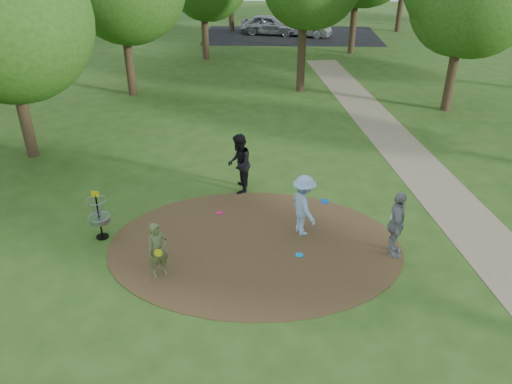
{
  "coord_description": "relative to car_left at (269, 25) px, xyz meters",
  "views": [
    {
      "loc": [
        0.4,
        -11.82,
        8.19
      ],
      "look_at": [
        0.0,
        1.2,
        1.1
      ],
      "focal_mm": 35.0,
      "sensor_mm": 36.0,
      "label": 1
    }
  ],
  "objects": [
    {
      "name": "ground",
      "position": [
        -0.2,
        -30.34,
        -0.78
      ],
      "size": [
        100.0,
        100.0,
        0.0
      ],
      "primitive_type": "plane",
      "color": "#2D5119",
      "rests_on": "ground"
    },
    {
      "name": "footpath",
      "position": [
        6.3,
        -28.34,
        -0.78
      ],
      "size": [
        7.55,
        39.89,
        0.01
      ],
      "primitive_type": "cube",
      "rotation": [
        0.0,
        0.0,
        0.14
      ],
      "color": "#8C7A5B",
      "rests_on": "ground"
    },
    {
      "name": "disc_ground_red",
      "position": [
        -1.37,
        -28.59,
        -0.75
      ],
      "size": [
        0.22,
        0.22,
        0.02
      ],
      "primitive_type": "cylinder",
      "color": "#DB154F",
      "rests_on": "dirt_clearing"
    },
    {
      "name": "player_observer_with_disc",
      "position": [
        -2.64,
        -31.73,
        -0.01
      ],
      "size": [
        0.67,
        0.61,
        1.54
      ],
      "color": "#5F6B3E",
      "rests_on": "ground"
    },
    {
      "name": "car_right",
      "position": [
        2.87,
        -0.66,
        -0.1
      ],
      "size": [
        4.38,
        2.75,
        1.36
      ],
      "primitive_type": "imported",
      "rotation": [
        0.0,
        0.0,
        1.23
      ],
      "color": "#A7AAAF",
      "rests_on": "ground"
    },
    {
      "name": "parking_lot",
      "position": [
        1.8,
        -0.34,
        -0.78
      ],
      "size": [
        14.0,
        8.0,
        0.01
      ],
      "primitive_type": "cube",
      "color": "black",
      "rests_on": "ground"
    },
    {
      "name": "disc_golf_basket",
      "position": [
        -4.7,
        -30.04,
        0.09
      ],
      "size": [
        0.63,
        0.63,
        1.54
      ],
      "color": "black",
      "rests_on": "ground"
    },
    {
      "name": "dirt_clearing",
      "position": [
        -0.2,
        -30.34,
        -0.77
      ],
      "size": [
        8.4,
        8.4,
        0.02
      ],
      "primitive_type": "cylinder",
      "color": "#47301C",
      "rests_on": "ground"
    },
    {
      "name": "player_throwing_with_disc",
      "position": [
        1.2,
        -29.62,
        0.16
      ],
      "size": [
        1.28,
        1.39,
        1.88
      ],
      "color": "#9CC2E9",
      "rests_on": "ground"
    },
    {
      "name": "player_waiting_with_disc",
      "position": [
        3.65,
        -30.64,
        0.19
      ],
      "size": [
        0.65,
        1.21,
        1.95
      ],
      "color": "gray",
      "rests_on": "ground"
    },
    {
      "name": "disc_ground_blue",
      "position": [
        1.06,
        -30.8,
        -0.75
      ],
      "size": [
        0.22,
        0.22,
        0.02
      ],
      "primitive_type": "cylinder",
      "color": "#0D97E2",
      "rests_on": "dirt_clearing"
    },
    {
      "name": "car_left",
      "position": [
        0.0,
        0.0,
        0.0
      ],
      "size": [
        4.86,
        2.65,
        1.57
      ],
      "primitive_type": "imported",
      "rotation": [
        0.0,
        0.0,
        1.39
      ],
      "color": "#9B9DA2",
      "rests_on": "ground"
    },
    {
      "name": "tree_ring",
      "position": [
        1.73,
        -19.86,
        4.45
      ],
      "size": [
        37.15,
        45.52,
        9.58
      ],
      "color": "#332316",
      "rests_on": "ground"
    },
    {
      "name": "player_walking_with_disc",
      "position": [
        -0.83,
        -27.03,
        0.24
      ],
      "size": [
        0.8,
        1.02,
        2.06
      ],
      "color": "black",
      "rests_on": "ground"
    }
  ]
}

